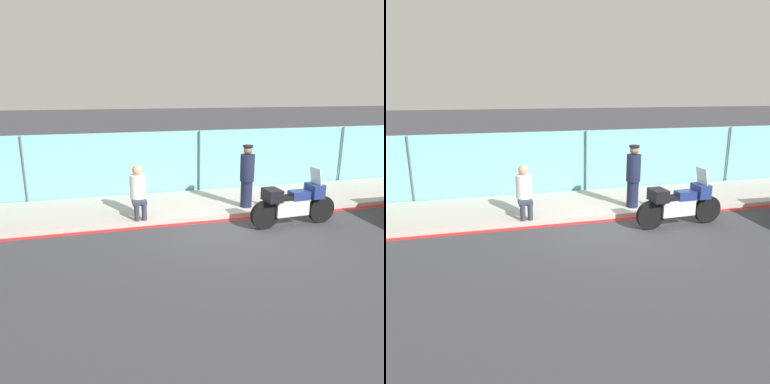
# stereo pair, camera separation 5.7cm
# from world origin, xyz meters

# --- Properties ---
(ground_plane) EXTENTS (120.00, 120.00, 0.00)m
(ground_plane) POSITION_xyz_m (0.00, 0.00, 0.00)
(ground_plane) COLOR #38383D
(sidewalk) EXTENTS (39.26, 2.63, 0.12)m
(sidewalk) POSITION_xyz_m (0.00, 2.17, 0.06)
(sidewalk) COLOR #ADA89E
(sidewalk) RESTS_ON ground_plane
(curb_paint_stripe) EXTENTS (39.26, 0.18, 0.01)m
(curb_paint_stripe) POSITION_xyz_m (0.00, 0.76, 0.00)
(curb_paint_stripe) COLOR red
(curb_paint_stripe) RESTS_ON ground_plane
(storefront_fence) EXTENTS (37.30, 0.17, 2.06)m
(storefront_fence) POSITION_xyz_m (0.00, 3.57, 1.03)
(storefront_fence) COLOR #6BB2B7
(storefront_fence) RESTS_ON ground_plane
(motorcycle) EXTENTS (2.33, 0.56, 1.46)m
(motorcycle) POSITION_xyz_m (1.46, -0.02, 0.59)
(motorcycle) COLOR black
(motorcycle) RESTS_ON ground_plane
(officer_standing) EXTENTS (0.39, 0.39, 1.74)m
(officer_standing) POSITION_xyz_m (0.78, 1.38, 1.02)
(officer_standing) COLOR #191E38
(officer_standing) RESTS_ON sidewalk
(person_seated_on_curb) EXTENTS (0.41, 0.70, 1.34)m
(person_seated_on_curb) POSITION_xyz_m (-2.24, 1.33, 0.86)
(person_seated_on_curb) COLOR #2D3342
(person_seated_on_curb) RESTS_ON sidewalk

